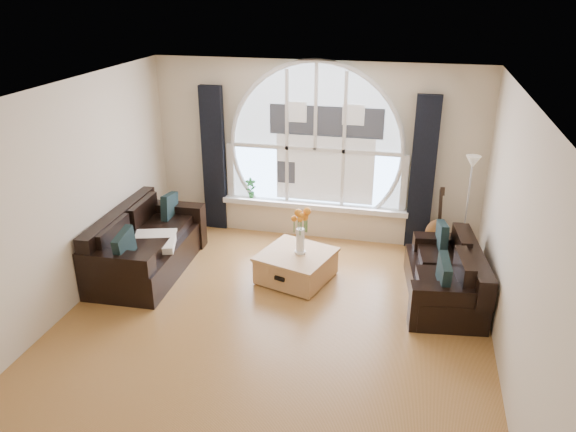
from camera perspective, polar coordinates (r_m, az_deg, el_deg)
The scene contains 21 objects.
ground at distance 6.63m, azimuth -1.81°, elevation -11.39°, with size 5.00×5.50×0.01m, color brown.
ceiling at distance 5.57m, azimuth -2.15°, elevation 12.21°, with size 5.00×5.50×0.01m, color silver.
wall_back at distance 8.50m, azimuth 2.86°, elevation 6.61°, with size 5.00×0.01×2.70m, color beige.
wall_front at distance 3.76m, azimuth -13.34°, elevation -17.14°, with size 5.00×0.01×2.70m, color beige.
wall_left at distance 7.01m, azimuth -22.13°, elevation 1.28°, with size 0.01×5.50×2.70m, color beige.
wall_right at distance 5.89m, azimuth 22.28°, elevation -2.79°, with size 0.01×5.50×2.70m, color beige.
attic_slope at distance 5.51m, azimuth 20.75°, elevation 6.88°, with size 0.92×5.50×0.72m, color silver.
arched_window at distance 8.40m, azimuth 2.86°, elevation 8.36°, with size 2.60×0.06×2.15m, color silver.
window_sill at distance 8.68m, azimuth 2.63°, elevation 1.10°, with size 2.90×0.22×0.08m, color white.
window_frame at distance 8.37m, azimuth 2.82°, elevation 8.31°, with size 2.76×0.08×2.15m, color white.
neighbor_house at distance 8.39m, azimuth 3.84°, elevation 7.44°, with size 1.70×0.02×1.50m, color silver.
curtain_left at distance 8.86m, azimuth -7.59°, elevation 5.77°, with size 0.35×0.12×2.30m, color black.
curtain_right at distance 8.32m, azimuth 13.60°, elevation 4.18°, with size 0.35×0.12×2.30m, color black.
sofa_left at distance 7.90m, azimuth -14.18°, elevation -2.78°, with size 0.97×1.94×0.86m, color black.
sofa_right at distance 7.25m, azimuth 15.77°, elevation -5.38°, with size 0.81×1.63×0.72m, color black.
coffee_chest at distance 7.51m, azimuth 0.85°, elevation -5.02°, with size 0.89×0.89×0.43m, color tan.
throw_blanket at distance 7.70m, azimuth -13.50°, elevation -2.57°, with size 0.55×0.55×0.10m, color silver.
vase_flowers at distance 7.26m, azimuth 1.28°, elevation -1.05°, with size 0.24×0.24×0.70m, color white.
floor_lamp at distance 8.05m, azimuth 17.78°, elevation 0.41°, with size 0.24×0.24×1.60m, color #B2B2B2.
guitar at distance 8.42m, azimuth 15.18°, elevation -0.29°, with size 0.36×0.24×1.06m, color brown.
potted_plant at distance 8.84m, azimuth -3.84°, elevation 2.87°, with size 0.17×0.12×0.32m, color #1E6023.
Camera 1 is at (1.44, -5.28, 3.74)m, focal length 34.74 mm.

